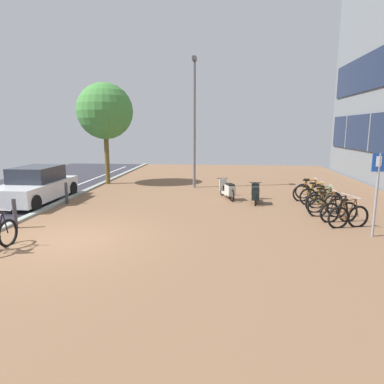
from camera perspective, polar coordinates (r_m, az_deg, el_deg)
ground at (r=9.54m, az=-12.29°, el=-8.15°), size 21.00×40.00×0.13m
bicycle_rack_00 at (r=11.50m, az=24.61°, el=-3.76°), size 1.35×0.51×0.98m
bicycle_rack_01 at (r=12.07m, az=23.31°, el=-3.06°), size 1.31×0.48×0.96m
bicycle_rack_02 at (r=12.61m, az=21.63°, el=-2.37°), size 1.35×0.48×0.97m
bicycle_rack_03 at (r=13.23m, az=21.16°, el=-1.73°), size 1.38×0.48×0.98m
bicycle_rack_04 at (r=13.89m, az=21.25°, el=-1.22°), size 1.30×0.48×0.96m
bicycle_rack_05 at (r=14.45m, az=20.01°, el=-0.68°), size 1.35×0.48×0.97m
bicycle_rack_06 at (r=15.04m, az=19.03°, el=-0.17°), size 1.42×0.48×1.00m
bicycle_rack_07 at (r=15.69m, az=19.12°, el=0.18°), size 1.30×0.48×0.93m
scooter_near at (r=14.76m, az=6.03°, el=0.33°), size 0.80×1.80×0.84m
scooter_mid at (r=14.13m, az=10.53°, el=-0.28°), size 0.52×1.82×0.76m
parked_car_near at (r=15.45m, az=-24.61°, el=0.92°), size 1.91×4.16×1.45m
parking_sign at (r=10.67m, az=28.52°, el=0.96°), size 0.40×0.07×2.34m
lamp_post at (r=17.44m, az=0.39°, el=12.32°), size 0.20×0.52×6.42m
street_tree at (r=19.19m, az=-14.33°, el=12.91°), size 2.96×2.96×5.39m
bollard_near at (r=11.70m, az=-27.47°, el=-3.21°), size 0.12×0.12×0.91m
bollard_far at (r=14.63m, az=-20.23°, el=-0.18°), size 0.12×0.12×0.87m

